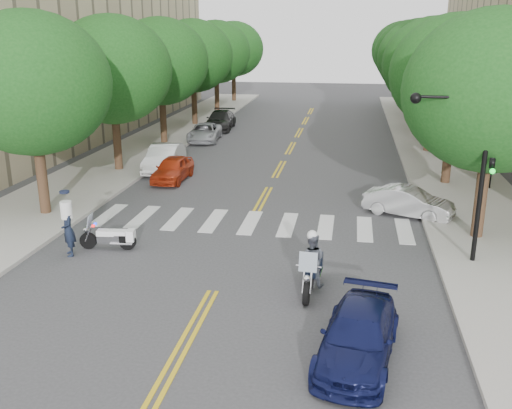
% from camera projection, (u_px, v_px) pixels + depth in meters
% --- Properties ---
extents(ground, '(140.00, 140.00, 0.00)m').
position_uv_depth(ground, '(213.00, 291.00, 17.38)').
color(ground, '#38383A').
rests_on(ground, ground).
extents(sidewalk_left, '(5.00, 60.00, 0.15)m').
position_uv_depth(sidewalk_left, '(155.00, 143.00, 39.58)').
color(sidewalk_left, '#9E9991').
rests_on(sidewalk_left, ground).
extents(sidewalk_right, '(5.00, 60.00, 0.15)m').
position_uv_depth(sidewalk_right, '(438.00, 152.00, 36.59)').
color(sidewalk_right, '#9E9991').
rests_on(sidewalk_right, ground).
extents(tree_l_0, '(6.40, 6.40, 8.45)m').
position_uv_depth(tree_l_0, '(31.00, 84.00, 22.78)').
color(tree_l_0, '#382316').
rests_on(tree_l_0, ground).
extents(tree_l_1, '(6.40, 6.40, 8.45)m').
position_uv_depth(tree_l_1, '(112.00, 70.00, 30.32)').
color(tree_l_1, '#382316').
rests_on(tree_l_1, ground).
extents(tree_l_2, '(6.40, 6.40, 8.45)m').
position_uv_depth(tree_l_2, '(160.00, 62.00, 37.85)').
color(tree_l_2, '#382316').
rests_on(tree_l_2, ground).
extents(tree_l_3, '(6.40, 6.40, 8.45)m').
position_uv_depth(tree_l_3, '(193.00, 56.00, 45.39)').
color(tree_l_3, '#382316').
rests_on(tree_l_3, ground).
extents(tree_l_4, '(6.40, 6.40, 8.45)m').
position_uv_depth(tree_l_4, '(216.00, 52.00, 52.92)').
color(tree_l_4, '#382316').
rests_on(tree_l_4, ground).
extents(tree_l_5, '(6.40, 6.40, 8.45)m').
position_uv_depth(tree_l_5, '(233.00, 49.00, 60.46)').
color(tree_l_5, '#382316').
rests_on(tree_l_5, ground).
extents(tree_r_0, '(6.40, 6.40, 8.45)m').
position_uv_depth(tree_r_0, '(494.00, 91.00, 20.00)').
color(tree_r_0, '#382316').
rests_on(tree_r_0, ground).
extents(tree_r_1, '(6.40, 6.40, 8.45)m').
position_uv_depth(tree_r_1, '(456.00, 74.00, 27.54)').
color(tree_r_1, '#382316').
rests_on(tree_r_1, ground).
extents(tree_r_2, '(6.40, 6.40, 8.45)m').
position_uv_depth(tree_r_2, '(434.00, 64.00, 35.08)').
color(tree_r_2, '#382316').
rests_on(tree_r_2, ground).
extents(tree_r_3, '(6.40, 6.40, 8.45)m').
position_uv_depth(tree_r_3, '(421.00, 58.00, 42.61)').
color(tree_r_3, '#382316').
rests_on(tree_r_3, ground).
extents(tree_r_4, '(6.40, 6.40, 8.45)m').
position_uv_depth(tree_r_4, '(411.00, 53.00, 50.15)').
color(tree_r_4, '#382316').
rests_on(tree_r_4, ground).
extents(tree_r_5, '(6.40, 6.40, 8.45)m').
position_uv_depth(tree_r_5, '(404.00, 50.00, 57.68)').
color(tree_r_5, '#382316').
rests_on(tree_r_5, ground).
extents(traffic_signal_pole, '(2.82, 0.42, 6.00)m').
position_uv_depth(traffic_signal_pole, '(469.00, 157.00, 18.36)').
color(traffic_signal_pole, black).
rests_on(traffic_signal_pole, ground).
extents(motorcycle_police, '(0.85, 2.42, 1.97)m').
position_uv_depth(motorcycle_police, '(312.00, 264.00, 17.20)').
color(motorcycle_police, black).
rests_on(motorcycle_police, ground).
extents(motorcycle_parked, '(2.06, 0.61, 1.33)m').
position_uv_depth(motorcycle_parked, '(113.00, 237.00, 20.57)').
color(motorcycle_parked, black).
rests_on(motorcycle_parked, ground).
extents(officer_standing, '(0.77, 0.83, 1.91)m').
position_uv_depth(officer_standing, '(68.00, 230.00, 19.88)').
color(officer_standing, black).
rests_on(officer_standing, ground).
extents(convertible, '(3.96, 2.65, 1.23)m').
position_uv_depth(convertible, '(408.00, 202.00, 24.19)').
color(convertible, silver).
rests_on(convertible, ground).
extents(sedan_blue, '(2.33, 4.38, 1.21)m').
position_uv_depth(sedan_blue, '(358.00, 336.00, 13.68)').
color(sedan_blue, '#0E133D').
rests_on(sedan_blue, ground).
extents(parked_car_a, '(1.56, 3.77, 1.28)m').
position_uv_depth(parked_car_a, '(173.00, 169.00, 29.84)').
color(parked_car_a, '#B42F13').
rests_on(parked_car_a, ground).
extents(parked_car_b, '(1.87, 4.55, 1.47)m').
position_uv_depth(parked_car_b, '(164.00, 158.00, 31.82)').
color(parked_car_b, silver).
rests_on(parked_car_b, ground).
extents(parked_car_c, '(2.43, 4.58, 1.22)m').
position_uv_depth(parked_car_c, '(205.00, 132.00, 40.33)').
color(parked_car_c, '#A3A5AB').
rests_on(parked_car_c, ground).
extents(parked_car_d, '(2.33, 5.09, 1.44)m').
position_uv_depth(parked_car_d, '(220.00, 120.00, 45.01)').
color(parked_car_d, black).
rests_on(parked_car_d, ground).
extents(parked_car_e, '(1.61, 3.64, 1.22)m').
position_uv_depth(parked_car_e, '(223.00, 120.00, 45.99)').
color(parked_car_e, '#9C9CA1').
rests_on(parked_car_e, ground).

